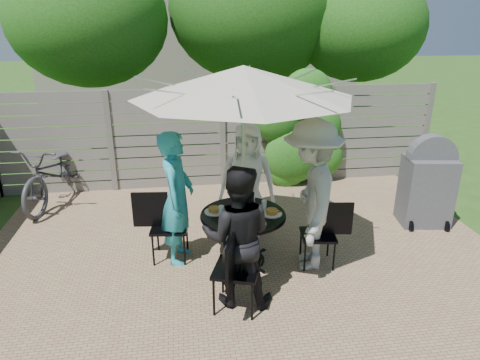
{
  "coord_description": "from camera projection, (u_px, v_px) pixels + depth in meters",
  "views": [
    {
      "loc": [
        -0.74,
        -4.58,
        2.99
      ],
      "look_at": [
        -0.04,
        0.43,
        1.07
      ],
      "focal_mm": 32.0,
      "sensor_mm": 36.0,
      "label": 1
    }
  ],
  "objects": [
    {
      "name": "person_front",
      "position": [
        238.0,
        237.0,
        4.55
      ],
      "size": [
        0.9,
        0.76,
        1.61
      ],
      "primitive_type": "imported",
      "rotation": [
        0.0,
        0.0,
        2.92
      ],
      "color": "black",
      "rests_on": "ground"
    },
    {
      "name": "chair_back",
      "position": [
        247.0,
        212.0,
        6.42
      ],
      "size": [
        0.47,
        0.66,
        0.88
      ],
      "rotation": [
        0.0,
        0.0,
        4.58
      ],
      "color": "black",
      "rests_on": "ground"
    },
    {
      "name": "syrup_jug",
      "position": [
        239.0,
        206.0,
        5.39
      ],
      "size": [
        0.09,
        0.09,
        0.16
      ],
      "primitive_type": "cylinder",
      "color": "#59280C",
      "rests_on": "patio_table"
    },
    {
      "name": "coffee_cup",
      "position": [
        252.0,
        202.0,
        5.54
      ],
      "size": [
        0.08,
        0.08,
        0.12
      ],
      "primitive_type": "cylinder",
      "color": "#C6B293",
      "rests_on": "patio_table"
    },
    {
      "name": "plate_back",
      "position": [
        245.0,
        200.0,
        5.69
      ],
      "size": [
        0.26,
        0.26,
        0.06
      ],
      "color": "white",
      "rests_on": "patio_table"
    },
    {
      "name": "plate_left",
      "position": [
        215.0,
        211.0,
        5.38
      ],
      "size": [
        0.26,
        0.26,
        0.06
      ],
      "color": "white",
      "rests_on": "patio_table"
    },
    {
      "name": "plate_extra",
      "position": [
        256.0,
        223.0,
        5.06
      ],
      "size": [
        0.24,
        0.24,
        0.06
      ],
      "color": "white",
      "rests_on": "patio_table"
    },
    {
      "name": "backyard_envelope",
      "position": [
        202.0,
        30.0,
        14.01
      ],
      "size": [
        60.0,
        60.0,
        5.0
      ],
      "color": "#284C17",
      "rests_on": "ground"
    },
    {
      "name": "person_back",
      "position": [
        247.0,
        180.0,
        6.09
      ],
      "size": [
        0.9,
        0.69,
        1.65
      ],
      "primitive_type": "imported",
      "rotation": [
        0.0,
        0.0,
        6.07
      ],
      "color": "white",
      "rests_on": "ground"
    },
    {
      "name": "chair_right",
      "position": [
        318.0,
        247.0,
        5.45
      ],
      "size": [
        0.65,
        0.47,
        0.87
      ],
      "rotation": [
        0.0,
        0.0,
        3.01
      ],
      "color": "black",
      "rests_on": "ground"
    },
    {
      "name": "glass_front",
      "position": [
        250.0,
        218.0,
        5.09
      ],
      "size": [
        0.07,
        0.07,
        0.14
      ],
      "primitive_type": "cylinder",
      "color": "silver",
      "rests_on": "patio_table"
    },
    {
      "name": "glass_left",
      "position": [
        221.0,
        211.0,
        5.26
      ],
      "size": [
        0.07,
        0.07,
        0.14
      ],
      "primitive_type": "cylinder",
      "color": "silver",
      "rests_on": "patio_table"
    },
    {
      "name": "chair_left",
      "position": [
        169.0,
        239.0,
        5.58
      ],
      "size": [
        0.71,
        0.5,
        0.95
      ],
      "rotation": [
        0.0,
        0.0,
        6.18
      ],
      "color": "black",
      "rests_on": "ground"
    },
    {
      "name": "patio_table",
      "position": [
        243.0,
        228.0,
        5.44
      ],
      "size": [
        1.26,
        1.26,
        0.7
      ],
      "rotation": [
        0.0,
        0.0,
        -0.22
      ],
      "color": "black",
      "rests_on": "ground"
    },
    {
      "name": "bbq_grill",
      "position": [
        427.0,
        185.0,
        6.42
      ],
      "size": [
        0.76,
        0.63,
        1.42
      ],
      "rotation": [
        0.0,
        0.0,
        -0.15
      ],
      "color": "#505054",
      "rests_on": "ground"
    },
    {
      "name": "glass_right",
      "position": [
        264.0,
        205.0,
        5.42
      ],
      "size": [
        0.07,
        0.07,
        0.14
      ],
      "primitive_type": "cylinder",
      "color": "silver",
      "rests_on": "patio_table"
    },
    {
      "name": "person_right",
      "position": [
        311.0,
        196.0,
        5.21
      ],
      "size": [
        0.96,
        1.36,
        1.92
      ],
      "primitive_type": "imported",
      "rotation": [
        0.0,
        0.0,
        4.5
      ],
      "color": "#BABAB5",
      "rests_on": "ground"
    },
    {
      "name": "bicycle",
      "position": [
        56.0,
        173.0,
        7.24
      ],
      "size": [
        1.16,
        2.14,
        1.07
      ],
      "primitive_type": "imported",
      "rotation": [
        0.0,
        0.0,
        -0.23
      ],
      "color": "#333338",
      "rests_on": "ground"
    },
    {
      "name": "plate_right",
      "position": [
        272.0,
        212.0,
        5.33
      ],
      "size": [
        0.26,
        0.26,
        0.06
      ],
      "color": "white",
      "rests_on": "patio_table"
    },
    {
      "name": "umbrella",
      "position": [
        243.0,
        82.0,
        4.79
      ],
      "size": [
        3.08,
        3.08,
        2.5
      ],
      "rotation": [
        0.0,
        0.0,
        -0.22
      ],
      "color": "silver",
      "rests_on": "ground"
    },
    {
      "name": "chair_front",
      "position": [
        236.0,
        285.0,
        4.6
      ],
      "size": [
        0.6,
        0.75,
        0.98
      ],
      "rotation": [
        0.0,
        0.0,
        1.24
      ],
      "color": "black",
      "rests_on": "ground"
    },
    {
      "name": "plate_front",
      "position": [
        241.0,
        224.0,
        5.02
      ],
      "size": [
        0.26,
        0.26,
        0.06
      ],
      "color": "white",
      "rests_on": "patio_table"
    },
    {
      "name": "person_left",
      "position": [
        177.0,
        199.0,
        5.36
      ],
      "size": [
        0.54,
        0.71,
        1.74
      ],
      "primitive_type": "imported",
      "rotation": [
        0.0,
        0.0,
        7.64
      ],
      "color": "teal",
      "rests_on": "ground"
    }
  ]
}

